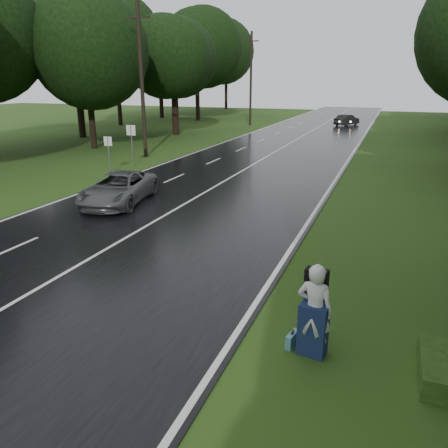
# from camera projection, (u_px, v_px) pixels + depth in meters

# --- Properties ---
(ground) EXTENTS (160.00, 160.00, 0.00)m
(ground) POSITION_uv_depth(u_px,v_px,m) (36.00, 291.00, 11.81)
(ground) COLOR #294A16
(ground) RESTS_ON ground
(road) EXTENTS (12.00, 140.00, 0.04)m
(road) POSITION_uv_depth(u_px,v_px,m) (254.00, 164.00, 29.52)
(road) COLOR black
(road) RESTS_ON ground
(lane_center) EXTENTS (0.12, 140.00, 0.01)m
(lane_center) POSITION_uv_depth(u_px,v_px,m) (254.00, 164.00, 29.52)
(lane_center) COLOR silver
(lane_center) RESTS_ON road
(grey_car) EXTENTS (3.22, 5.37, 1.40)m
(grey_car) POSITION_uv_depth(u_px,v_px,m) (119.00, 188.00, 19.91)
(grey_car) COLOR #4D5052
(grey_car) RESTS_ON road
(far_car) EXTENTS (2.88, 4.25, 1.33)m
(far_car) POSITION_uv_depth(u_px,v_px,m) (347.00, 120.00, 54.47)
(far_car) COLOR black
(far_car) RESTS_ON road
(hitchhiker) EXTENTS (0.80, 0.74, 2.03)m
(hitchhiker) POSITION_uv_depth(u_px,v_px,m) (314.00, 313.00, 8.85)
(hitchhiker) COLOR silver
(hitchhiker) RESTS_ON ground
(suitcase) EXTENTS (0.22, 0.46, 0.32)m
(suitcase) POSITION_uv_depth(u_px,v_px,m) (292.00, 340.00, 9.32)
(suitcase) COLOR teal
(suitcase) RESTS_ON ground
(utility_pole_mid) EXTENTS (1.80, 0.28, 10.56)m
(utility_pole_mid) POSITION_uv_depth(u_px,v_px,m) (146.00, 157.00, 32.51)
(utility_pole_mid) COLOR black
(utility_pole_mid) RESTS_ON ground
(utility_pole_far) EXTENTS (1.80, 0.28, 10.99)m
(utility_pole_far) POSITION_uv_depth(u_px,v_px,m) (250.00, 125.00, 55.08)
(utility_pole_far) COLOR black
(utility_pole_far) RESTS_ON ground
(road_sign_a) EXTENTS (0.54, 0.10, 2.27)m
(road_sign_a) POSITION_uv_depth(u_px,v_px,m) (111.00, 174.00, 26.44)
(road_sign_a) COLOR white
(road_sign_a) RESTS_ON ground
(road_sign_b) EXTENTS (0.65, 0.10, 2.71)m
(road_sign_b) POSITION_uv_depth(u_px,v_px,m) (133.00, 167.00, 28.69)
(road_sign_b) COLOR white
(road_sign_b) RESTS_ON ground
(tree_left_d) EXTENTS (8.22, 8.22, 12.84)m
(tree_left_d) POSITION_uv_depth(u_px,v_px,m) (95.00, 148.00, 36.52)
(tree_left_d) COLOR black
(tree_left_d) RESTS_ON ground
(tree_left_e) EXTENTS (8.76, 8.76, 13.68)m
(tree_left_e) POSITION_uv_depth(u_px,v_px,m) (176.00, 135.00, 45.79)
(tree_left_e) COLOR black
(tree_left_e) RESTS_ON ground
(tree_left_f) EXTENTS (10.77, 10.77, 16.83)m
(tree_left_f) POSITION_uv_depth(u_px,v_px,m) (198.00, 120.00, 62.26)
(tree_left_f) COLOR black
(tree_left_f) RESTS_ON ground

